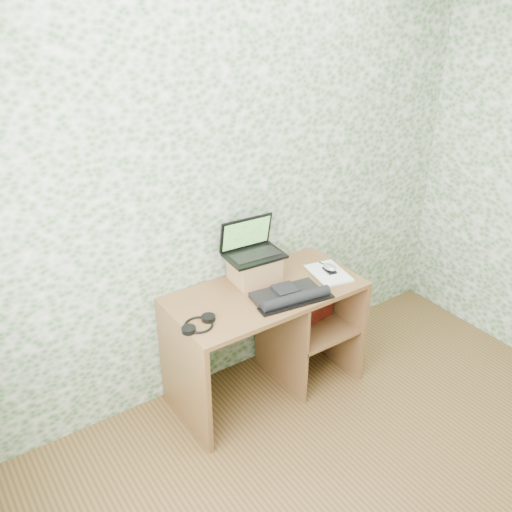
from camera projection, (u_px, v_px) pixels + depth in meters
wall_back at (237, 191)px, 3.43m from camera, size 3.50×0.00×3.50m
desk at (273, 321)px, 3.65m from camera, size 1.20×0.60×0.75m
riser at (255, 269)px, 3.54m from camera, size 0.29×0.25×0.17m
laptop at (251, 247)px, 3.50m from camera, size 0.37×0.27×0.23m
keyboard at (290, 295)px, 3.37m from camera, size 0.48×0.30×0.07m
headphones at (199, 324)px, 3.13m from camera, size 0.22×0.20×0.03m
notepad at (328, 273)px, 3.64m from camera, size 0.26×0.33×0.01m
mouse at (330, 269)px, 3.64m from camera, size 0.08×0.11×0.04m
pen at (327, 266)px, 3.71m from camera, size 0.03×0.13×0.01m
red_box at (316, 300)px, 3.76m from camera, size 0.26×0.11×0.30m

